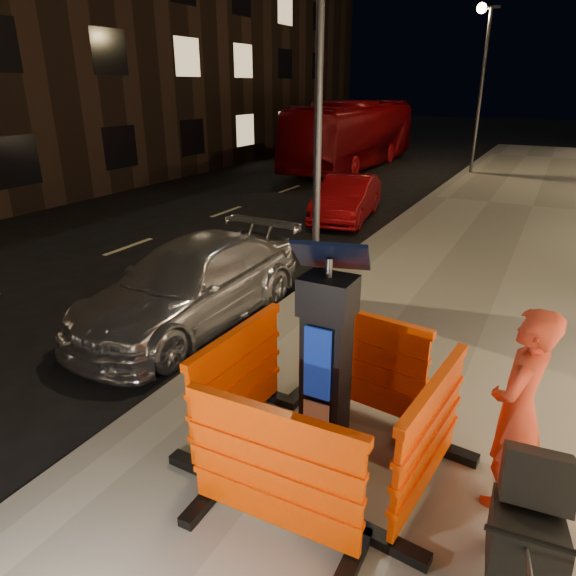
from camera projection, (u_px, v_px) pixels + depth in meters
The scene contains 15 objects.
ground_plane at pixel (195, 384), 6.46m from camera, with size 120.00×120.00×0.00m, color black.
sidewalk at pixel (435, 454), 5.12m from camera, with size 6.00×60.00×0.15m, color gray.
kerb at pixel (194, 379), 6.43m from camera, with size 0.30×60.00×0.15m, color slate.
parking_kiosk at pixel (326, 365), 4.53m from camera, with size 0.67×0.67×2.11m, color black.
barrier_front at pixel (274, 474), 3.92m from camera, with size 1.51×0.62×1.18m, color #FF4400.
barrier_back at pixel (361, 363), 5.48m from camera, with size 1.51×0.62×1.18m, color #FF4400.
barrier_kerbside at pixel (238, 383), 5.11m from camera, with size 1.51×0.62×1.18m, color #FF4400.
barrier_bldgside at pixel (428, 441), 4.28m from camera, with size 1.51×0.62×1.18m, color #FF4400.
car_silver at pixel (194, 321), 8.18m from camera, with size 1.77×4.35×1.26m, color silver.
car_red at pixel (346, 220), 14.31m from camera, with size 1.26×3.63×1.19m, color maroon.
bus_doubledecker at pixel (352, 167), 23.50m from camera, with size 2.41×10.28×2.86m, color maroon.
man at pixel (518, 410), 4.16m from camera, with size 0.66×0.43×1.80m, color #AE321D.
stroller at pixel (526, 536), 3.47m from camera, with size 0.53×0.82×1.02m, color black.
street_lamp_mid at pixel (318, 110), 7.65m from camera, with size 0.12×0.12×6.00m, color #3F3F44.
street_lamp_far at pixel (480, 94), 19.96m from camera, with size 0.12×0.12×6.00m, color #3F3F44.
Camera 1 is at (3.65, -4.35, 3.51)m, focal length 32.00 mm.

